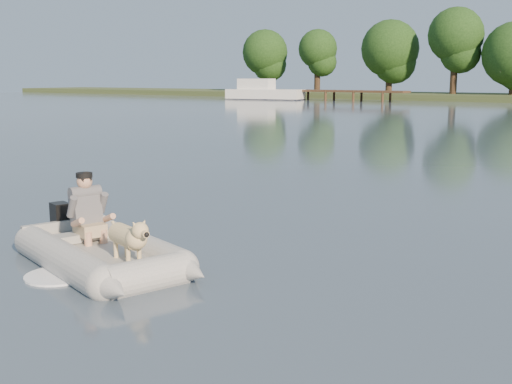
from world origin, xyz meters
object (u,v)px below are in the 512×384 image
Objects in this scene: dinghy at (103,227)px; man at (86,206)px; dog at (127,240)px; dock at (321,95)px; cabin_cruiser at (265,89)px.

man is at bearing 175.76° from dinghy.
dinghy reaches higher than dog.
man reaches higher than dog.
dinghy is 4.56× the size of man.
cabin_cruiser reaches higher than dock.
man is 57.91m from cabin_cruiser.
dog is 0.10× the size of cabin_cruiser.
dinghy reaches higher than dock.
dock is at bearing 134.05° from dog.
man is at bearing -69.64° from cabin_cruiser.
man is (-0.56, 0.22, 0.17)m from dinghy.
dock reaches higher than dog.
dog is at bearing -0.00° from man.
dinghy is at bearing -63.72° from dock.
dinghy is at bearing -175.43° from dog.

